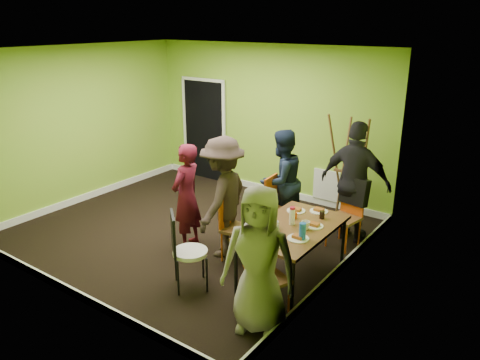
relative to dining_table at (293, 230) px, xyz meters
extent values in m
plane|color=black|center=(-2.05, 0.33, -0.70)|extent=(5.00, 5.00, 0.00)
cube|color=#82B72F|center=(-2.05, 2.58, 0.70)|extent=(5.00, 0.04, 2.80)
cube|color=#82B72F|center=(-2.05, -1.92, 0.70)|extent=(5.00, 0.04, 2.80)
cube|color=#82B72F|center=(-4.55, 0.33, 0.70)|extent=(0.04, 4.50, 2.80)
cube|color=#82B72F|center=(0.45, 0.33, 0.70)|extent=(0.04, 4.50, 2.80)
cube|color=white|center=(-2.05, 0.33, 2.10)|extent=(5.00, 4.50, 0.04)
cube|color=black|center=(-3.55, 2.55, 0.32)|extent=(1.00, 0.05, 2.04)
cube|color=white|center=(-0.75, 2.55, -0.30)|extent=(0.50, 0.04, 0.55)
cylinder|color=black|center=(-0.39, -0.69, -0.34)|extent=(0.04, 0.04, 0.71)
cylinder|color=black|center=(0.39, -0.69, -0.34)|extent=(0.04, 0.04, 0.71)
cylinder|color=black|center=(-0.39, 0.69, -0.34)|extent=(0.04, 0.04, 0.71)
cylinder|color=black|center=(0.39, 0.69, -0.34)|extent=(0.04, 0.04, 0.71)
cube|color=brown|center=(0.00, 0.00, 0.03)|extent=(0.90, 1.50, 0.04)
cylinder|color=#DE5814|center=(-0.90, 1.09, -0.47)|extent=(0.03, 0.03, 0.46)
cylinder|color=#DE5814|center=(-0.87, 0.74, -0.47)|extent=(0.03, 0.03, 0.46)
cylinder|color=#DE5814|center=(-0.56, 1.12, -0.47)|extent=(0.03, 0.03, 0.46)
cylinder|color=#DE5814|center=(-0.53, 0.77, -0.47)|extent=(0.03, 0.03, 0.46)
cube|color=brown|center=(-0.71, 0.93, -0.24)|extent=(0.44, 0.44, 0.04)
cube|color=#DE5814|center=(-0.90, 0.91, 0.03)|extent=(0.06, 0.39, 0.51)
cylinder|color=#DE5814|center=(-1.07, 0.19, -0.47)|extent=(0.03, 0.03, 0.46)
cylinder|color=#DE5814|center=(-1.03, -0.15, -0.47)|extent=(0.03, 0.03, 0.46)
cylinder|color=#DE5814|center=(-0.73, 0.24, -0.47)|extent=(0.03, 0.03, 0.46)
cylinder|color=#DE5814|center=(-0.68, -0.10, -0.47)|extent=(0.03, 0.03, 0.46)
cube|color=brown|center=(-0.88, 0.04, -0.24)|extent=(0.46, 0.46, 0.04)
cube|color=#DE5814|center=(-1.07, 0.02, 0.04)|extent=(0.08, 0.39, 0.51)
cylinder|color=#DE5814|center=(0.35, 1.39, -0.47)|extent=(0.03, 0.03, 0.45)
cylinder|color=#DE5814|center=(0.01, 1.45, -0.47)|extent=(0.03, 0.03, 0.45)
cylinder|color=#DE5814|center=(0.29, 1.05, -0.47)|extent=(0.03, 0.03, 0.45)
cylinder|color=#DE5814|center=(-0.05, 1.11, -0.47)|extent=(0.03, 0.03, 0.45)
cube|color=brown|center=(0.15, 1.25, -0.24)|extent=(0.47, 0.47, 0.04)
cube|color=#DE5814|center=(0.18, 1.44, 0.03)|extent=(0.38, 0.10, 0.50)
cylinder|color=#DE5814|center=(-0.07, -0.90, -0.47)|extent=(0.03, 0.03, 0.45)
cylinder|color=#DE5814|center=(0.23, -1.04, -0.47)|extent=(0.03, 0.03, 0.45)
cylinder|color=#DE5814|center=(0.07, -0.59, -0.47)|extent=(0.03, 0.03, 0.45)
cylinder|color=#DE5814|center=(0.37, -0.73, -0.47)|extent=(0.03, 0.03, 0.45)
cube|color=brown|center=(0.15, -0.82, -0.25)|extent=(0.53, 0.53, 0.04)
cube|color=#DE5814|center=(0.07, -0.99, 0.02)|extent=(0.36, 0.18, 0.50)
cylinder|color=black|center=(-1.20, -0.89, -0.46)|extent=(0.03, 0.03, 0.46)
cylinder|color=black|center=(-0.94, -1.13, -0.46)|extent=(0.03, 0.03, 0.46)
cylinder|color=black|center=(-0.96, -0.63, -0.46)|extent=(0.03, 0.03, 0.46)
cylinder|color=black|center=(-0.70, -0.87, -0.46)|extent=(0.03, 0.03, 0.46)
cylinder|color=white|center=(-0.95, -0.88, -0.22)|extent=(0.43, 0.43, 0.05)
cube|color=black|center=(-1.08, -1.03, 0.05)|extent=(0.31, 0.29, 0.52)
cylinder|color=brown|center=(-0.46, 2.26, 0.19)|extent=(0.26, 0.42, 1.79)
cylinder|color=brown|center=(0.00, 2.26, 0.19)|extent=(0.26, 0.42, 1.79)
cylinder|color=brown|center=(-0.23, 2.00, 0.19)|extent=(0.04, 0.41, 1.74)
cube|color=brown|center=(-0.23, 2.21, 0.14)|extent=(0.48, 0.04, 0.04)
cylinder|color=white|center=(-0.21, 0.45, 0.06)|extent=(0.25, 0.25, 0.01)
cylinder|color=white|center=(-0.30, -0.44, 0.06)|extent=(0.23, 0.23, 0.01)
cylinder|color=white|center=(0.04, 0.61, 0.06)|extent=(0.24, 0.24, 0.01)
cylinder|color=white|center=(0.07, -0.54, 0.06)|extent=(0.25, 0.25, 0.01)
cylinder|color=white|center=(0.21, 0.15, 0.06)|extent=(0.24, 0.24, 0.01)
cylinder|color=white|center=(0.22, -0.28, 0.06)|extent=(0.26, 0.26, 0.01)
cylinder|color=white|center=(-0.05, 0.04, 0.16)|extent=(0.07, 0.07, 0.21)
cylinder|color=blue|center=(0.27, -0.27, 0.16)|extent=(0.08, 0.08, 0.21)
cylinder|color=#DE5814|center=(-0.10, 0.23, 0.10)|extent=(0.03, 0.03, 0.09)
cylinder|color=black|center=(-0.13, 0.22, 0.10)|extent=(0.07, 0.07, 0.09)
cylinder|color=black|center=(0.18, 0.43, 0.10)|extent=(0.07, 0.07, 0.10)
cylinder|color=black|center=(0.14, -0.52, 0.10)|extent=(0.06, 0.06, 0.10)
imported|color=white|center=(-0.16, -0.20, 0.10)|extent=(0.13, 0.13, 0.10)
imported|color=white|center=(0.16, 0.02, 0.11)|extent=(0.11, 0.11, 0.10)
imported|color=#4F0D1B|center=(-1.72, -0.07, 0.09)|extent=(0.45, 0.62, 1.57)
imported|color=#151F34|center=(-0.91, 1.23, 0.12)|extent=(0.81, 0.93, 1.63)
imported|color=#302420|center=(-1.16, 0.06, 0.17)|extent=(0.85, 1.22, 1.72)
imported|color=black|center=(0.15, 1.57, 0.22)|extent=(1.07, 0.45, 1.83)
imported|color=gray|center=(0.19, -1.07, 0.12)|extent=(0.92, 0.74, 1.64)
camera|label=1|loc=(2.55, -4.73, 2.51)|focal=35.00mm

